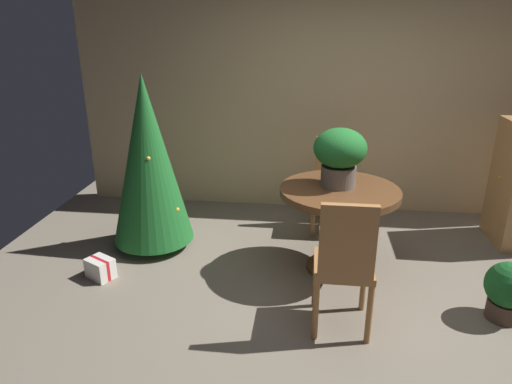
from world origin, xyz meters
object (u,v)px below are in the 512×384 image
holiday_tree (148,160)px  potted_plant (508,290)px  wooden_chair_far (334,180)px  round_dining_table (339,209)px  flower_vase (340,153)px  gift_box_cream (100,268)px  wooden_chair_near (345,261)px

holiday_tree → potted_plant: bearing=-15.9°
wooden_chair_far → potted_plant: bearing=-50.7°
round_dining_table → flower_vase: flower_vase is taller
holiday_tree → gift_box_cream: size_ratio=6.04×
wooden_chair_near → gift_box_cream: bearing=166.5°
wooden_chair_near → gift_box_cream: wooden_chair_near is taller
flower_vase → gift_box_cream: 2.28m
wooden_chair_far → holiday_tree: holiday_tree is taller
holiday_tree → wooden_chair_near: bearing=-33.0°
flower_vase → gift_box_cream: (-2.01, -0.46, -0.97)m
flower_vase → potted_plant: size_ratio=1.09×
flower_vase → wooden_chair_near: (0.02, -0.94, -0.50)m
round_dining_table → wooden_chair_near: size_ratio=0.99×
wooden_chair_far → gift_box_cream: wooden_chair_far is taller
holiday_tree → potted_plant: (2.98, -0.85, -0.63)m
flower_vase → wooden_chair_near: size_ratio=0.49×
round_dining_table → wooden_chair_near: (0.00, -0.88, -0.02)m
flower_vase → gift_box_cream: size_ratio=1.80×
wooden_chair_near → wooden_chair_far: bearing=90.0°
wooden_chair_near → flower_vase: bearing=91.0°
flower_vase → gift_box_cream: flower_vase is taller
wooden_chair_near → holiday_tree: holiday_tree is taller
potted_plant → holiday_tree: bearing=164.1°
wooden_chair_far → potted_plant: wooden_chair_far is taller
wooden_chair_far → holiday_tree: (-1.75, -0.65, 0.34)m
round_dining_table → gift_box_cream: (-2.02, -0.39, -0.49)m
wooden_chair_far → holiday_tree: 1.90m
round_dining_table → potted_plant: round_dining_table is taller
round_dining_table → potted_plant: size_ratio=2.22×
gift_box_cream → holiday_tree: bearing=67.6°
wooden_chair_far → potted_plant: 1.96m
wooden_chair_near → holiday_tree: (-1.75, 1.14, 0.32)m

